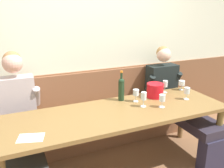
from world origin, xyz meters
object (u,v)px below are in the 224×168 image
at_px(wine_glass_left_end, 144,97).
at_px(wine_glass_mid_left, 136,93).
at_px(wine_bottle_clear_water, 121,88).
at_px(ice_bucket, 155,90).
at_px(dining_table, 117,118).
at_px(wine_glass_center_front, 182,83).
at_px(person_left_seat, 20,122).
at_px(wine_glass_center_rear, 187,91).
at_px(person_center_right_seat, 176,99).
at_px(wall_bench, 96,123).
at_px(wine_glass_near_bucket, 162,99).
at_px(wine_glass_mid_right, 165,84).

relative_size(wine_glass_left_end, wine_glass_mid_left, 1.14).
bearing_deg(wine_bottle_clear_water, ice_bucket, -9.38).
xyz_separation_m(ice_bucket, wine_glass_left_end, (-0.28, -0.20, 0.03)).
relative_size(dining_table, wine_bottle_clear_water, 6.83).
xyz_separation_m(wine_glass_center_front, wine_glass_mid_left, (-0.74, -0.12, 0.02)).
distance_m(person_left_seat, wine_glass_left_end, 1.30).
bearing_deg(wine_glass_center_rear, wine_glass_center_front, 60.78).
height_order(person_center_right_seat, wine_glass_left_end, person_center_right_seat).
distance_m(wall_bench, wine_glass_mid_left, 0.80).
relative_size(wall_bench, wine_glass_near_bucket, 18.79).
distance_m(person_left_seat, wine_bottle_clear_water, 1.13).
bearing_deg(wine_glass_center_rear, wine_glass_mid_left, 163.15).
height_order(person_center_right_seat, wine_glass_mid_left, person_center_right_seat).
height_order(dining_table, person_center_right_seat, person_center_right_seat).
bearing_deg(wine_glass_mid_right, person_left_seat, 178.94).
relative_size(wall_bench, person_left_seat, 2.05).
distance_m(dining_table, ice_bucket, 0.64).
relative_size(ice_bucket, wine_glass_left_end, 1.21).
distance_m(wine_glass_mid_right, wine_glass_left_end, 0.56).
bearing_deg(dining_table, wall_bench, 90.00).
bearing_deg(wine_glass_center_front, wine_glass_center_rear, -119.22).
height_order(wall_bench, wine_glass_mid_left, wall_bench).
xyz_separation_m(wine_glass_mid_right, wine_glass_mid_left, (-0.48, -0.13, -0.00)).
relative_size(ice_bucket, wine_glass_near_bucket, 1.39).
bearing_deg(person_center_right_seat, wine_glass_center_front, -22.09).
xyz_separation_m(person_center_right_seat, wine_glass_mid_right, (-0.21, -0.02, 0.23)).
relative_size(dining_table, wine_glass_center_front, 19.20).
relative_size(person_left_seat, wine_glass_near_bucket, 9.16).
distance_m(person_left_seat, ice_bucket, 1.54).
bearing_deg(ice_bucket, wine_glass_center_front, 10.30).
height_order(wine_glass_left_end, wine_glass_mid_left, wine_glass_left_end).
height_order(wine_glass_mid_right, wine_glass_center_rear, wine_glass_mid_right).
relative_size(wine_glass_mid_right, wine_glass_left_end, 0.94).
bearing_deg(wine_glass_near_bucket, wine_glass_left_end, 152.20).
bearing_deg(ice_bucket, wine_glass_center_rear, -35.52).
bearing_deg(wine_glass_mid_left, wine_glass_near_bucket, -55.17).
distance_m(dining_table, wine_glass_mid_right, 0.86).
bearing_deg(wine_glass_mid_left, wall_bench, 121.42).
xyz_separation_m(person_left_seat, wine_glass_mid_right, (1.73, -0.03, 0.19)).
bearing_deg(wine_glass_center_rear, wine_glass_left_end, 178.92).
height_order(wine_glass_center_front, wine_glass_mid_left, wine_glass_mid_left).
relative_size(wine_bottle_clear_water, wine_glass_mid_right, 2.25).
bearing_deg(wine_glass_center_front, wine_glass_mid_right, 178.98).
distance_m(wine_glass_center_front, wine_glass_center_rear, 0.34).
bearing_deg(wall_bench, ice_bucket, -38.47).
distance_m(dining_table, wine_glass_center_rear, 0.90).
relative_size(ice_bucket, wine_glass_mid_left, 1.38).
height_order(wall_bench, wine_glass_mid_right, wall_bench).
bearing_deg(wine_glass_mid_left, wine_glass_center_front, 9.29).
height_order(ice_bucket, wine_glass_left_end, ice_bucket).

